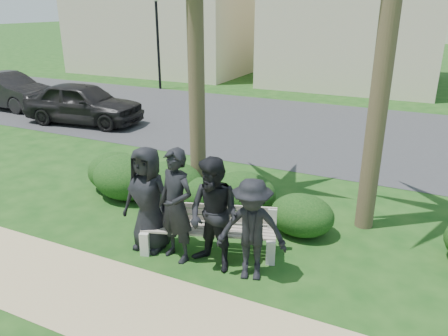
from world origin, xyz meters
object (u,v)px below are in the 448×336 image
Objects in this scene: park_bench at (210,233)px; man_c at (214,215)px; man_b at (176,206)px; car_a at (83,103)px; car_b at (7,91)px; man_d at (252,230)px; man_a at (148,199)px; street_lamp at (157,24)px.

man_c is at bearing -71.51° from park_bench.
car_a is (-7.26, 5.89, -0.22)m from man_b.
car_b is at bearing 134.92° from park_bench.
man_d is (0.61, -0.01, -0.10)m from man_c.
man_d is 0.38× the size of car_b.
man_b reaches higher than car_a.
man_a is at bearing 162.08° from man_d.
man_d is at bearing -116.37° from car_b.
man_b reaches higher than man_c.
man_a is at bearing -173.19° from man_b.
park_bench is 9.43m from car_a.
park_bench is 1.32× the size of man_a.
man_a is 8.85m from car_a.
car_b is at bearing 137.79° from man_d.
man_a reaches higher than man_d.
car_b is (-4.34, 0.56, -0.02)m from car_a.
street_lamp reaches higher than park_bench.
street_lamp is at bearing 140.47° from man_c.
man_c reaches higher than car_a.
man_c is at bearing 16.59° from man_b.
car_b is (-11.02, 6.36, -0.20)m from man_a.
park_bench is 1.04m from man_d.
man_a is at bearing -137.97° from car_a.
man_d is at bearing -3.14° from man_a.
park_bench is 0.57× the size of car_b.
man_c is 0.43× the size of car_b.
car_a is (-7.90, 5.87, -0.19)m from man_c.
man_b is 9.35m from car_a.
man_a is at bearing -57.26° from street_lamp.
man_a is 0.43× the size of car_b.
man_a is 1.84m from man_d.
street_lamp is 7.13m from car_b.
man_c is (0.26, -0.36, 0.54)m from park_bench.
car_a is at bearing 129.75° from man_d.
man_a is (7.97, -12.39, -2.07)m from street_lamp.
park_bench is 13.43m from car_b.
car_b is at bearing 75.71° from car_a.
park_bench is at bearing -132.81° from car_a.
man_c is 0.62m from man_d.
man_b is at bearing 164.86° from man_d.
car_b is at bearing 166.33° from man_c.
man_a reaches higher than car_b.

